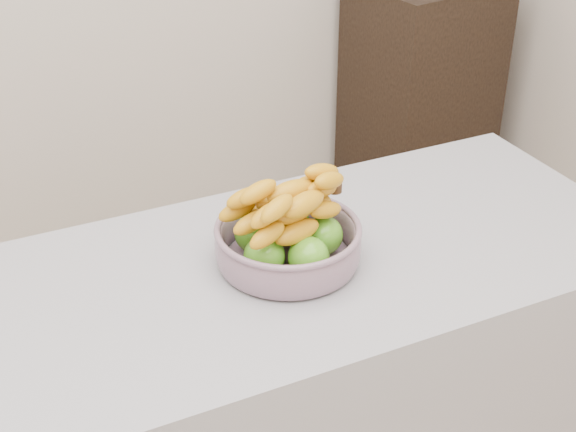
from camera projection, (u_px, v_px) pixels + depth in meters
name	position (u px, v px, depth m)	size (l,w,h in m)	color
cabinet	(420.00, 100.00, 3.27)	(0.53, 0.43, 0.96)	black
fruit_bowl	(288.00, 237.00, 1.47)	(0.27, 0.27, 0.17)	#8793A2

